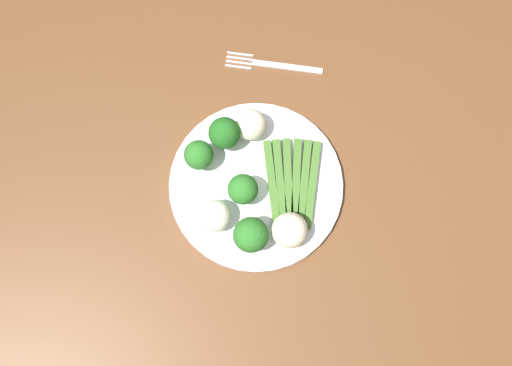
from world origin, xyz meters
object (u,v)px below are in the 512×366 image
(cauliflower_mid, at_px, (290,230))
(cauliflower_back, at_px, (252,125))
(broccoli_right, at_px, (199,155))
(broccoli_left, at_px, (251,235))
(dining_table, at_px, (252,227))
(plate, at_px, (256,185))
(broccoli_near_center, at_px, (224,133))
(broccoli_back_right, at_px, (243,189))
(fork, at_px, (272,65))
(asparagus_bundle, at_px, (292,183))
(cauliflower_outer_edge, at_px, (215,216))

(cauliflower_mid, xyz_separation_m, cauliflower_back, (0.17, 0.06, -0.00))
(broccoli_right, xyz_separation_m, cauliflower_back, (0.05, -0.08, -0.01))
(broccoli_right, bearing_deg, broccoli_left, -147.23)
(broccoli_right, relative_size, cauliflower_mid, 1.02)
(dining_table, distance_m, cauliflower_mid, 0.15)
(plate, height_order, broccoli_left, broccoli_left)
(broccoli_near_center, bearing_deg, plate, -145.75)
(broccoli_near_center, distance_m, broccoli_back_right, 0.09)
(cauliflower_back, bearing_deg, broccoli_left, 179.47)
(broccoli_back_right, distance_m, broccoli_right, 0.09)
(broccoli_right, bearing_deg, fork, -33.37)
(cauliflower_mid, bearing_deg, dining_table, 63.51)
(dining_table, xyz_separation_m, cauliflower_back, (0.14, -0.00, 0.14))
(dining_table, relative_size, plate, 5.38)
(asparagus_bundle, distance_m, broccoli_left, 0.11)
(cauliflower_mid, bearing_deg, asparagus_bundle, -4.48)
(dining_table, distance_m, cauliflower_outer_edge, 0.15)
(asparagus_bundle, bearing_deg, broccoli_right, 76.63)
(broccoli_right, bearing_deg, broccoli_near_center, -48.43)
(cauliflower_mid, distance_m, cauliflower_outer_edge, 0.11)
(asparagus_bundle, distance_m, broccoli_back_right, 0.08)
(plate, bearing_deg, broccoli_near_center, 34.25)
(cauliflower_outer_edge, xyz_separation_m, fork, (0.27, -0.09, -0.04))
(asparagus_bundle, xyz_separation_m, broccoli_right, (0.04, 0.14, 0.03))
(broccoli_near_center, distance_m, broccoli_right, 0.05)
(broccoli_right, height_order, cauliflower_outer_edge, broccoli_right)
(asparagus_bundle, bearing_deg, dining_table, 129.11)
(cauliflower_mid, distance_m, fork, 0.29)
(dining_table, relative_size, cauliflower_mid, 26.86)
(dining_table, xyz_separation_m, asparagus_bundle, (0.05, -0.06, 0.12))
(broccoli_near_center, bearing_deg, broccoli_right, 131.57)
(asparagus_bundle, xyz_separation_m, cauliflower_back, (0.09, 0.06, 0.02))
(plate, height_order, cauliflower_mid, cauliflower_mid)
(broccoli_back_right, distance_m, cauliflower_mid, 0.09)
(broccoli_left, distance_m, cauliflower_back, 0.18)
(plate, distance_m, broccoli_near_center, 0.10)
(asparagus_bundle, distance_m, cauliflower_back, 0.11)
(fork, bearing_deg, broccoli_near_center, 69.58)
(broccoli_near_center, bearing_deg, dining_table, -161.25)
(dining_table, bearing_deg, plate, -8.55)
(broccoli_right, relative_size, cauliflower_back, 1.14)
(asparagus_bundle, height_order, broccoli_right, broccoli_right)
(plate, distance_m, cauliflower_back, 0.10)
(plate, bearing_deg, broccoli_left, 174.80)
(dining_table, distance_m, broccoli_near_center, 0.19)
(cauliflower_outer_edge, xyz_separation_m, cauliflower_back, (0.15, -0.06, -0.00))
(plate, distance_m, asparagus_bundle, 0.06)
(plate, xyz_separation_m, broccoli_left, (-0.09, 0.01, 0.04))
(broccoli_back_right, relative_size, fork, 0.34)
(cauliflower_outer_edge, height_order, cauliflower_back, same)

